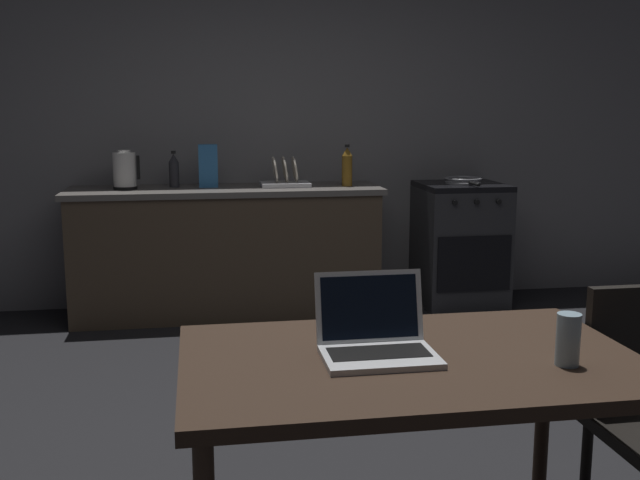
# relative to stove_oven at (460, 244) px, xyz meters

# --- Properties ---
(ground_plane) EXTENTS (12.00, 12.00, 0.00)m
(ground_plane) POSITION_rel_stove_oven_xyz_m (-1.22, -2.32, -0.45)
(ground_plane) COLOR black
(back_wall) EXTENTS (6.40, 0.10, 2.72)m
(back_wall) POSITION_rel_stove_oven_xyz_m (-0.92, 0.35, 0.91)
(back_wall) COLOR gray
(back_wall) RESTS_ON ground_plane
(kitchen_counter) EXTENTS (2.16, 0.64, 0.90)m
(kitchen_counter) POSITION_rel_stove_oven_xyz_m (-1.72, 0.00, 0.00)
(kitchen_counter) COLOR #4C3D2D
(kitchen_counter) RESTS_ON ground_plane
(stove_oven) EXTENTS (0.60, 0.62, 0.90)m
(stove_oven) POSITION_rel_stove_oven_xyz_m (0.00, 0.00, 0.00)
(stove_oven) COLOR #2D2D30
(stove_oven) RESTS_ON ground_plane
(dining_table) EXTENTS (1.30, 0.81, 0.76)m
(dining_table) POSITION_rel_stove_oven_xyz_m (-1.33, -3.24, 0.23)
(dining_table) COLOR #332319
(dining_table) RESTS_ON ground_plane
(laptop) EXTENTS (0.32, 0.27, 0.22)m
(laptop) POSITION_rel_stove_oven_xyz_m (-1.43, -3.22, 0.35)
(laptop) COLOR silver
(laptop) RESTS_ON dining_table
(electric_kettle) EXTENTS (0.18, 0.16, 0.27)m
(electric_kettle) POSITION_rel_stove_oven_xyz_m (-2.39, 0.00, 0.58)
(electric_kettle) COLOR black
(electric_kettle) RESTS_ON kitchen_counter
(bottle) EXTENTS (0.07, 0.07, 0.29)m
(bottle) POSITION_rel_stove_oven_xyz_m (-0.87, -0.05, 0.59)
(bottle) COLOR #8C601E
(bottle) RESTS_ON kitchen_counter
(frying_pan) EXTENTS (0.27, 0.45, 0.05)m
(frying_pan) POSITION_rel_stove_oven_xyz_m (0.00, -0.03, 0.47)
(frying_pan) COLOR gray
(frying_pan) RESTS_ON stove_oven
(drinking_glass) EXTENTS (0.07, 0.07, 0.15)m
(drinking_glass) POSITION_rel_stove_oven_xyz_m (-0.93, -3.39, 0.38)
(drinking_glass) COLOR #99B7C6
(drinking_glass) RESTS_ON dining_table
(cereal_box) EXTENTS (0.13, 0.05, 0.30)m
(cereal_box) POSITION_rel_stove_oven_xyz_m (-1.83, 0.02, 0.60)
(cereal_box) COLOR #3372B2
(cereal_box) RESTS_ON kitchen_counter
(dish_rack) EXTENTS (0.34, 0.26, 0.21)m
(dish_rack) POSITION_rel_stove_oven_xyz_m (-1.30, 0.00, 0.50)
(dish_rack) COLOR silver
(dish_rack) RESTS_ON kitchen_counter
(bottle_b) EXTENTS (0.07, 0.07, 0.25)m
(bottle_b) POSITION_rel_stove_oven_xyz_m (-2.07, 0.08, 0.57)
(bottle_b) COLOR #2D2D33
(bottle_b) RESTS_ON kitchen_counter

